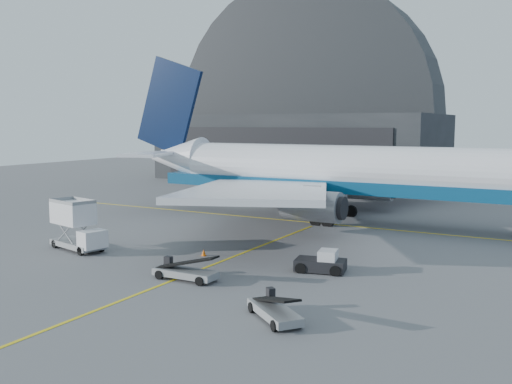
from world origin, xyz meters
The scene contains 9 objects.
ground centered at (0.00, 0.00, 0.00)m, with size 200.00×200.00×0.00m, color #565659.
taxi_lines centered at (0.00, 12.67, 0.01)m, with size 80.00×42.12×0.02m.
hangar centered at (-22.00, 64.95, 9.54)m, with size 50.00×28.30×28.00m.
airliner centered at (0.77, 22.18, 5.25)m, with size 53.51×51.89×18.78m.
catering_truck centered at (-12.66, -1.41, 1.98)m, with size 6.00×3.33×3.90m.
pushback_tug centered at (7.81, 1.86, 0.61)m, with size 3.80×2.65×1.61m.
belt_loader_a centered at (0.60, -4.53, 0.56)m, with size 4.79×1.72×1.83m.
belt_loader_b centered at (9.41, -8.58, 0.54)m, with size 4.25×3.83×1.74m.
traffic_cone centered at (-2.23, 1.84, 0.25)m, with size 0.36×0.36×0.53m.
Camera 1 is at (22.82, -34.73, 10.40)m, focal length 40.00 mm.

